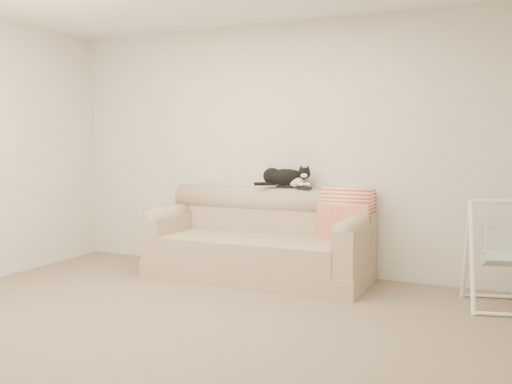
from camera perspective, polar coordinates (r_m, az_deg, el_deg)
ground_plane at (r=4.43m, az=-7.13°, el=-12.97°), size 5.00×5.00×0.00m
room_shell at (r=4.22m, az=-7.36°, el=7.19°), size 5.04×4.04×2.60m
sofa at (r=5.78m, az=0.45°, el=-5.10°), size 2.20×0.93×0.90m
remote_a at (r=5.87m, az=2.92°, el=0.55°), size 0.18×0.07×0.03m
remote_b at (r=5.75m, az=4.78°, el=0.43°), size 0.18×0.08×0.02m
tuxedo_cat at (r=5.85m, az=2.94°, el=1.50°), size 0.58×0.31×0.23m
throw_blanket at (r=5.66m, az=9.09°, el=-1.54°), size 0.50×0.38×0.58m
baby_swing at (r=5.13m, az=23.35°, el=-5.66°), size 0.67×0.70×0.91m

